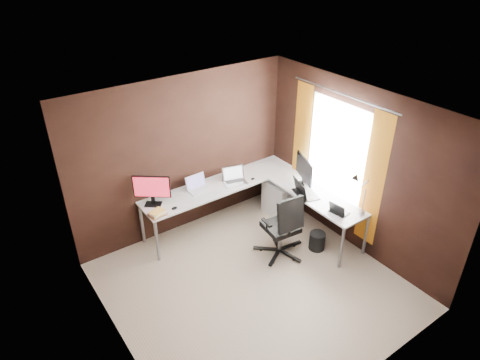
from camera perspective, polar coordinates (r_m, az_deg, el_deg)
name	(u,v)px	position (r m, az deg, el deg)	size (l,w,h in m)	color
room	(273,197)	(5.45, 4.45, -2.32)	(3.60, 3.60, 2.50)	tan
desk	(257,192)	(6.68, 2.29, -1.65)	(2.65, 2.25, 0.73)	white
drawer_pedestal	(280,198)	(7.27, 5.38, -2.38)	(0.42, 0.50, 0.60)	white
monitor_left	(152,189)	(6.29, -11.68, -1.15)	(0.44, 0.36, 0.47)	black
monitor_right	(304,170)	(6.70, 8.55, 1.33)	(0.24, 0.55, 0.48)	black
laptop_white	(198,187)	(6.66, -5.67, -0.87)	(0.35, 0.25, 0.23)	white
laptop_silver	(234,179)	(6.83, -0.75, 0.18)	(0.41, 0.34, 0.24)	silver
laptop_black_big	(304,192)	(6.55, 8.49, -1.56)	(0.40, 0.48, 0.27)	black
laptop_black_small	(338,211)	(6.24, 12.96, -4.00)	(0.22, 0.28, 0.18)	black
book_stack	(157,213)	(6.15, -10.96, -4.38)	(0.25, 0.22, 0.07)	#A37258
mouse_left	(174,208)	(6.25, -8.73, -3.73)	(0.09, 0.06, 0.04)	black
mouse_corner	(253,179)	(6.90, 1.71, 0.17)	(0.08, 0.05, 0.03)	black
desk_lamp	(359,190)	(6.11, 15.53, -1.28)	(0.20, 0.23, 0.63)	slate
office_chair	(282,237)	(6.38, 5.57, -7.54)	(0.59, 0.59, 1.06)	black
wastebasket	(317,241)	(6.65, 10.23, -8.00)	(0.24, 0.24, 0.28)	black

